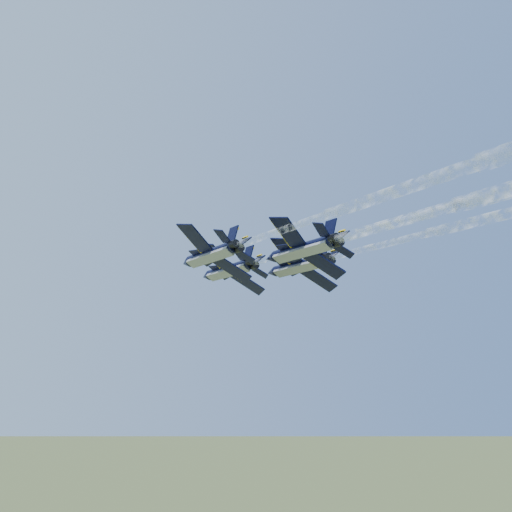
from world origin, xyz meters
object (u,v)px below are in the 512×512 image
jet_lead (228,270)px  jet_right (299,266)px  jet_left (210,255)px  jet_slot (302,250)px

jet_lead → jet_right: size_ratio=1.00×
jet_lead → jet_left: 14.50m
jet_left → jet_lead: bearing=49.1°
jet_left → jet_slot: size_ratio=1.00×
jet_right → jet_lead: bearing=128.3°
jet_lead → jet_right: bearing=-51.7°
jet_lead → jet_slot: same height
jet_slot → jet_left: bearing=131.6°
jet_lead → jet_left: size_ratio=1.00×
jet_lead → jet_right: (8.27, -10.30, 0.00)m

